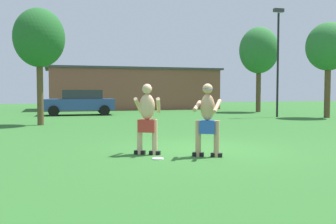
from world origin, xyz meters
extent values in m
plane|color=#2D6628|center=(0.00, 0.00, 0.00)|extent=(80.00, 80.00, 0.00)
cube|color=black|center=(-0.04, -1.14, 0.04)|extent=(0.28, 0.22, 0.09)
cylinder|color=tan|center=(-0.04, -1.14, 0.42)|extent=(0.13, 0.13, 0.83)
cube|color=black|center=(-0.41, -0.94, 0.04)|extent=(0.28, 0.22, 0.09)
cylinder|color=tan|center=(-0.41, -0.94, 0.42)|extent=(0.13, 0.13, 0.83)
cube|color=blue|center=(-0.22, -1.04, 0.68)|extent=(0.42, 0.38, 0.30)
ellipsoid|color=tan|center=(-0.22, -1.04, 1.13)|extent=(0.40, 0.35, 0.60)
cylinder|color=tan|center=(-0.08, -1.24, 1.16)|extent=(0.41, 0.50, 0.31)
cylinder|color=tan|center=(-0.47, -1.02, 1.16)|extent=(0.39, 0.53, 0.25)
sphere|color=tan|center=(-0.22, -1.04, 1.55)|extent=(0.23, 0.23, 0.23)
cone|color=#194CA5|center=(-0.22, -1.04, 1.62)|extent=(0.33, 0.33, 0.13)
cube|color=black|center=(-1.63, -0.25, 0.04)|extent=(0.28, 0.22, 0.09)
cylinder|color=#E0AD89|center=(-1.63, -0.25, 0.42)|extent=(0.13, 0.13, 0.83)
cube|color=black|center=(-1.31, -0.43, 0.04)|extent=(0.28, 0.22, 0.09)
cylinder|color=#E0AD89|center=(-1.31, -0.43, 0.42)|extent=(0.13, 0.13, 0.83)
cube|color=red|center=(-1.47, -0.34, 0.68)|extent=(0.46, 0.40, 0.30)
ellipsoid|color=#E0AD89|center=(-1.47, -0.34, 1.13)|extent=(0.44, 0.38, 0.60)
cylinder|color=#E0AD89|center=(-1.63, -0.14, 1.16)|extent=(0.33, 0.51, 0.39)
cylinder|color=#E0AD89|center=(-1.20, -0.38, 1.16)|extent=(0.25, 0.53, 0.39)
sphere|color=#E0AD89|center=(-1.47, -0.34, 1.55)|extent=(0.23, 0.23, 0.23)
cylinder|color=white|center=(-1.39, -1.03, 0.01)|extent=(0.26, 0.26, 0.03)
cube|color=#2D478C|center=(-1.94, 15.53, 0.67)|extent=(4.39, 2.03, 0.70)
cube|color=#282D33|center=(-1.74, 15.52, 1.30)|extent=(2.49, 1.71, 0.56)
cylinder|color=black|center=(-3.49, 14.71, 0.32)|extent=(0.65, 0.25, 0.64)
cylinder|color=black|center=(-3.40, 16.51, 0.32)|extent=(0.65, 0.25, 0.64)
cylinder|color=black|center=(-0.49, 14.55, 0.32)|extent=(0.65, 0.25, 0.64)
cylinder|color=black|center=(-0.39, 16.35, 0.32)|extent=(0.65, 0.25, 0.64)
cylinder|color=black|center=(8.89, 10.23, 2.98)|extent=(0.12, 0.12, 5.97)
cube|color=#333338|center=(8.89, 10.23, 6.12)|extent=(0.60, 0.24, 0.20)
cube|color=brown|center=(3.07, 23.14, 1.63)|extent=(13.70, 5.67, 3.26)
cube|color=#3F3F44|center=(3.07, 23.14, 3.34)|extent=(14.25, 5.89, 0.16)
cylinder|color=brown|center=(11.29, 8.94, 1.53)|extent=(0.33, 0.33, 3.06)
ellipsoid|color=#2D7033|center=(11.29, 8.94, 4.01)|extent=(2.46, 2.46, 2.69)
cylinder|color=brown|center=(10.70, 15.45, 1.64)|extent=(0.34, 0.34, 3.28)
ellipsoid|color=#2D7033|center=(10.70, 15.45, 4.44)|extent=(2.80, 2.80, 3.32)
cylinder|color=brown|center=(-4.08, 8.70, 1.47)|extent=(0.27, 0.27, 2.94)
ellipsoid|color=#236028|center=(-4.08, 8.70, 3.84)|extent=(2.21, 2.21, 2.57)
camera|label=1|loc=(-3.62, -9.07, 1.49)|focal=40.92mm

